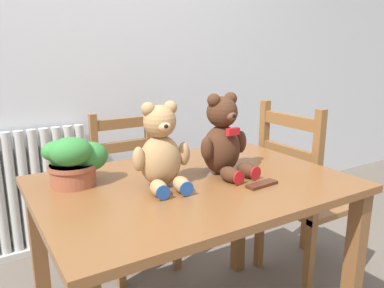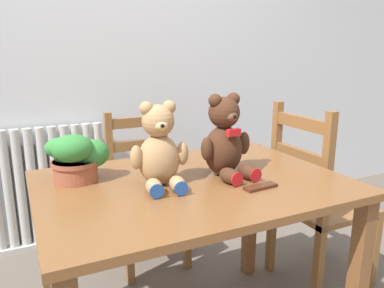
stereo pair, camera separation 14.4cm
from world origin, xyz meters
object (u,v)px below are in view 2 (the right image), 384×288
at_px(chocolate_bar, 260,187).
at_px(wooden_chair_side, 317,202).
at_px(teddy_bear_left, 159,150).
at_px(potted_plant, 76,156).
at_px(teddy_bear_right, 225,141).
at_px(wooden_chair_behind, 145,190).

bearing_deg(chocolate_bar, wooden_chair_side, 27.84).
bearing_deg(teddy_bear_left, chocolate_bar, 156.12).
relative_size(teddy_bear_left, potted_plant, 1.33).
relative_size(teddy_bear_right, potted_plant, 1.39).
bearing_deg(chocolate_bar, potted_plant, 147.39).
xyz_separation_m(teddy_bear_left, chocolate_bar, (0.32, -0.20, -0.13)).
height_order(teddy_bear_right, chocolate_bar, teddy_bear_right).
height_order(wooden_chair_side, teddy_bear_right, teddy_bear_right).
bearing_deg(teddy_bear_right, wooden_chair_behind, -88.54).
height_order(wooden_chair_side, chocolate_bar, wooden_chair_side).
bearing_deg(wooden_chair_behind, potted_plant, 51.32).
xyz_separation_m(wooden_chair_side, chocolate_bar, (-0.62, -0.32, 0.30)).
relative_size(wooden_chair_behind, potted_plant, 3.79).
height_order(wooden_chair_side, potted_plant, wooden_chair_side).
xyz_separation_m(wooden_chair_side, potted_plant, (-1.21, 0.05, 0.39)).
bearing_deg(wooden_chair_side, potted_plant, -92.57).
xyz_separation_m(teddy_bear_left, teddy_bear_right, (0.28, -0.00, 0.01)).
xyz_separation_m(wooden_chair_behind, wooden_chair_side, (0.74, -0.63, 0.03)).
xyz_separation_m(wooden_chair_behind, chocolate_bar, (0.13, -0.96, 0.32)).
bearing_deg(potted_plant, wooden_chair_side, -2.57).
distance_m(wooden_chair_behind, teddy_bear_right, 0.90).
distance_m(teddy_bear_left, teddy_bear_right, 0.28).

